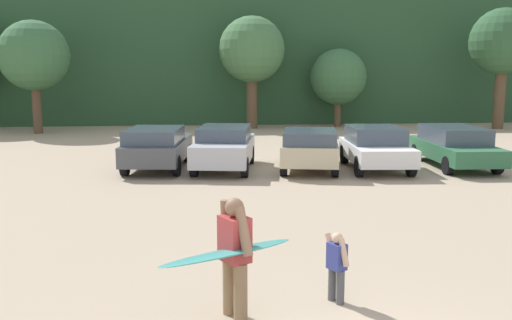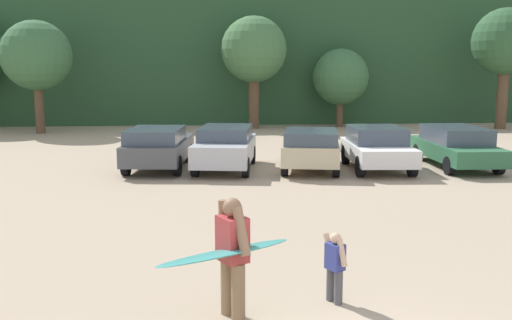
{
  "view_description": "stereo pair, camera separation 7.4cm",
  "coord_description": "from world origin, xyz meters",
  "px_view_note": "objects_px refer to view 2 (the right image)",
  "views": [
    {
      "loc": [
        -1.37,
        -5.65,
        3.46
      ],
      "look_at": [
        -0.29,
        7.02,
        1.4
      ],
      "focal_mm": 39.86,
      "sensor_mm": 36.0,
      "label": 1
    },
    {
      "loc": [
        -1.29,
        -5.66,
        3.46
      ],
      "look_at": [
        -0.29,
        7.02,
        1.4
      ],
      "focal_mm": 39.86,
      "sensor_mm": 36.0,
      "label": 2
    }
  ],
  "objects_px": {
    "parked_car_forest_green": "(456,145)",
    "person_adult": "(232,251)",
    "surfboard_teal": "(225,253)",
    "parked_car_dark_gray": "(158,146)",
    "parked_car_white": "(377,147)",
    "parked_car_champagne": "(311,147)",
    "parked_car_silver": "(225,146)",
    "person_child": "(335,263)"
  },
  "relations": [
    {
      "from": "person_adult",
      "to": "parked_car_white",
      "type": "bearing_deg",
      "value": -144.27
    },
    {
      "from": "parked_car_silver",
      "to": "parked_car_dark_gray",
      "type": "bearing_deg",
      "value": 91.44
    },
    {
      "from": "person_adult",
      "to": "surfboard_teal",
      "type": "xyz_separation_m",
      "value": [
        -0.1,
        -0.14,
        0.02
      ]
    },
    {
      "from": "parked_car_white",
      "to": "person_adult",
      "type": "xyz_separation_m",
      "value": [
        -5.4,
        -11.4,
        0.18
      ]
    },
    {
      "from": "parked_car_dark_gray",
      "to": "parked_car_silver",
      "type": "height_order",
      "value": "parked_car_silver"
    },
    {
      "from": "parked_car_dark_gray",
      "to": "person_child",
      "type": "relative_size",
      "value": 4.18
    },
    {
      "from": "parked_car_white",
      "to": "parked_car_champagne",
      "type": "bearing_deg",
      "value": 92.12
    },
    {
      "from": "parked_car_dark_gray",
      "to": "parked_car_forest_green",
      "type": "relative_size",
      "value": 0.97
    },
    {
      "from": "parked_car_champagne",
      "to": "parked_car_white",
      "type": "bearing_deg",
      "value": -80.5
    },
    {
      "from": "person_child",
      "to": "surfboard_teal",
      "type": "distance_m",
      "value": 1.76
    },
    {
      "from": "parked_car_forest_green",
      "to": "person_child",
      "type": "relative_size",
      "value": 4.32
    },
    {
      "from": "parked_car_dark_gray",
      "to": "person_adult",
      "type": "xyz_separation_m",
      "value": [
        2.09,
        -12.09,
        0.17
      ]
    },
    {
      "from": "parked_car_dark_gray",
      "to": "parked_car_champagne",
      "type": "xyz_separation_m",
      "value": [
        5.2,
        -0.65,
        -0.01
      ]
    },
    {
      "from": "parked_car_dark_gray",
      "to": "person_adult",
      "type": "distance_m",
      "value": 12.27
    },
    {
      "from": "parked_car_forest_green",
      "to": "parked_car_champagne",
      "type": "bearing_deg",
      "value": 94.52
    },
    {
      "from": "person_adult",
      "to": "surfboard_teal",
      "type": "relative_size",
      "value": 0.82
    },
    {
      "from": "parked_car_silver",
      "to": "person_adult",
      "type": "height_order",
      "value": "person_adult"
    },
    {
      "from": "parked_car_forest_green",
      "to": "parked_car_white",
      "type": "bearing_deg",
      "value": 97.74
    },
    {
      "from": "parked_car_dark_gray",
      "to": "parked_car_forest_green",
      "type": "distance_m",
      "value": 10.45
    },
    {
      "from": "parked_car_dark_gray",
      "to": "person_child",
      "type": "distance_m",
      "value": 12.24
    },
    {
      "from": "parked_car_forest_green",
      "to": "person_adult",
      "type": "height_order",
      "value": "person_adult"
    },
    {
      "from": "parked_car_white",
      "to": "person_child",
      "type": "xyz_separation_m",
      "value": [
        -3.87,
        -11.01,
        -0.18
      ]
    },
    {
      "from": "parked_car_forest_green",
      "to": "person_adult",
      "type": "distance_m",
      "value": 14.41
    },
    {
      "from": "person_child",
      "to": "parked_car_white",
      "type": "bearing_deg",
      "value": -138.3
    },
    {
      "from": "person_adult",
      "to": "parked_car_silver",
      "type": "bearing_deg",
      "value": -119.92
    },
    {
      "from": "parked_car_dark_gray",
      "to": "parked_car_white",
      "type": "xyz_separation_m",
      "value": [
        7.5,
        -0.69,
        -0.01
      ]
    },
    {
      "from": "parked_car_champagne",
      "to": "person_adult",
      "type": "bearing_deg",
      "value": 175.11
    },
    {
      "from": "parked_car_silver",
      "to": "surfboard_teal",
      "type": "xyz_separation_m",
      "value": [
        -0.31,
        -11.94,
        0.19
      ]
    },
    {
      "from": "parked_car_white",
      "to": "surfboard_teal",
      "type": "distance_m",
      "value": 12.79
    },
    {
      "from": "parked_car_white",
      "to": "person_adult",
      "type": "distance_m",
      "value": 12.61
    },
    {
      "from": "parked_car_silver",
      "to": "parked_car_champagne",
      "type": "xyz_separation_m",
      "value": [
        2.9,
        -0.37,
        -0.02
      ]
    },
    {
      "from": "parked_car_forest_green",
      "to": "surfboard_teal",
      "type": "xyz_separation_m",
      "value": [
        -8.45,
        -11.88,
        0.23
      ]
    },
    {
      "from": "parked_car_forest_green",
      "to": "surfboard_teal",
      "type": "bearing_deg",
      "value": 145.74
    },
    {
      "from": "parked_car_dark_gray",
      "to": "person_adult",
      "type": "bearing_deg",
      "value": -164.66
    },
    {
      "from": "parked_car_champagne",
      "to": "parked_car_forest_green",
      "type": "xyz_separation_m",
      "value": [
        5.24,
        0.31,
        -0.03
      ]
    },
    {
      "from": "parked_car_silver",
      "to": "parked_car_white",
      "type": "relative_size",
      "value": 1.07
    },
    {
      "from": "parked_car_silver",
      "to": "surfboard_teal",
      "type": "bearing_deg",
      "value": -172.93
    },
    {
      "from": "parked_car_dark_gray",
      "to": "parked_car_silver",
      "type": "bearing_deg",
      "value": -91.6
    },
    {
      "from": "parked_car_champagne",
      "to": "parked_car_silver",
      "type": "bearing_deg",
      "value": 93.11
    },
    {
      "from": "parked_car_forest_green",
      "to": "person_child",
      "type": "bearing_deg",
      "value": 150.16
    },
    {
      "from": "parked_car_dark_gray",
      "to": "parked_car_champagne",
      "type": "distance_m",
      "value": 5.24
    },
    {
      "from": "parked_car_dark_gray",
      "to": "parked_car_forest_green",
      "type": "height_order",
      "value": "parked_car_dark_gray"
    }
  ]
}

